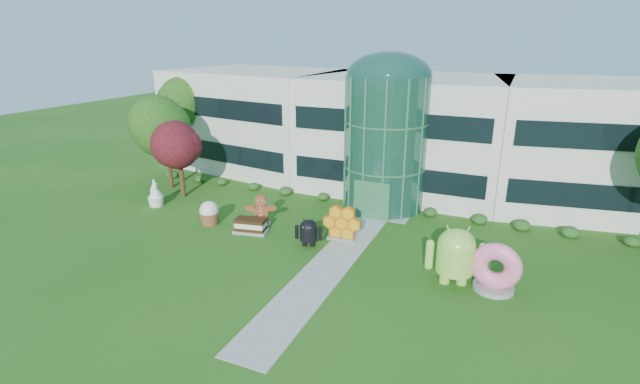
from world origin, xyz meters
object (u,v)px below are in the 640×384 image
at_px(android_black, 308,231).
at_px(donut, 496,266).
at_px(gingerbread, 261,210).
at_px(android_green, 456,252).

xyz_separation_m(android_black, donut, (10.98, -0.91, 0.32)).
distance_m(donut, gingerbread, 15.63).
bearing_deg(gingerbread, android_black, -45.07).
height_order(android_green, android_black, android_green).
height_order(android_green, donut, android_green).
xyz_separation_m(android_green, gingerbread, (-13.38, 2.84, -0.70)).
bearing_deg(android_black, donut, -18.95).
relative_size(android_green, android_black, 1.77).
relative_size(android_black, donut, 0.76).
xyz_separation_m(android_black, gingerbread, (-4.42, 1.75, 0.09)).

